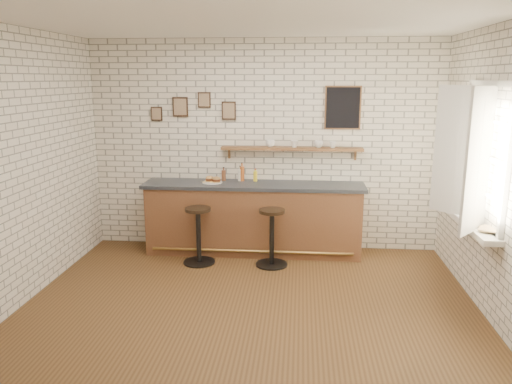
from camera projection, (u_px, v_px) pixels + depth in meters
ground at (250, 304)px, 5.56m from camera, size 5.00×5.00×0.00m
bar_counter at (254, 218)px, 7.10m from camera, size 3.10×0.65×1.01m
sandwich_plate at (212, 182)px, 7.04m from camera, size 0.28×0.28×0.01m
ciabatta_sandwich at (213, 179)px, 7.03m from camera, size 0.25×0.17×0.08m
potato_chips at (211, 182)px, 7.04m from camera, size 0.27×0.19×0.00m
bitters_bottle_brown at (224, 175)px, 7.17m from camera, size 0.06×0.06×0.20m
bitters_bottle_white at (240, 175)px, 7.15m from camera, size 0.06×0.06×0.22m
bitters_bottle_amber at (242, 173)px, 7.14m from camera, size 0.06×0.06×0.27m
condiment_bottle_yellow at (255, 176)px, 7.13m from camera, size 0.06×0.06×0.18m
bar_stool_left at (198, 234)px, 6.69m from camera, size 0.43×0.43×0.77m
bar_stool_right at (272, 236)px, 6.61m from camera, size 0.43×0.43×0.77m
wall_shelf at (292, 149)px, 7.04m from camera, size 2.00×0.18×0.18m
shelf_cup_a at (270, 143)px, 7.05m from camera, size 0.18×0.18×0.10m
shelf_cup_b at (294, 144)px, 7.02m from camera, size 0.13×0.13×0.10m
shelf_cup_c at (319, 144)px, 6.99m from camera, size 0.17×0.17×0.10m
shelf_cup_d at (333, 145)px, 6.97m from camera, size 0.10×0.10×0.09m
back_wall_decor at (280, 108)px, 7.00m from camera, size 2.96×0.02×0.56m
window_sill at (471, 224)px, 5.43m from camera, size 0.20×1.35×0.06m
casement_window at (474, 156)px, 5.27m from camera, size 0.40×1.30×1.56m
book_lower at (479, 228)px, 5.14m from camera, size 0.20×0.24×0.02m
book_upper at (480, 228)px, 5.11m from camera, size 0.27×0.28×0.02m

